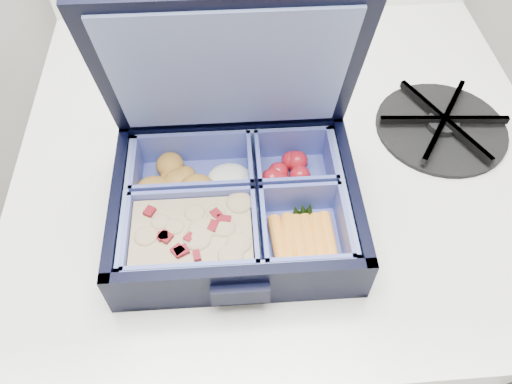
{
  "coord_description": "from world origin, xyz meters",
  "views": [
    {
      "loc": [
        0.52,
        1.23,
        1.38
      ],
      "look_at": [
        0.55,
        1.54,
        0.98
      ],
      "focal_mm": 35.0,
      "sensor_mm": 36.0,
      "label": 1
    }
  ],
  "objects_px": {
    "bento_box": "(236,206)",
    "burner_grate": "(443,123)",
    "fork": "(316,117)",
    "stove": "(272,296)"
  },
  "relations": [
    {
      "from": "burner_grate",
      "to": "fork",
      "type": "bearing_deg",
      "value": 169.0
    },
    {
      "from": "bento_box",
      "to": "burner_grate",
      "type": "distance_m",
      "value": 0.28
    },
    {
      "from": "stove",
      "to": "burner_grate",
      "type": "height_order",
      "value": "burner_grate"
    },
    {
      "from": "stove",
      "to": "burner_grate",
      "type": "distance_m",
      "value": 0.52
    },
    {
      "from": "stove",
      "to": "fork",
      "type": "height_order",
      "value": "fork"
    },
    {
      "from": "bento_box",
      "to": "fork",
      "type": "distance_m",
      "value": 0.18
    },
    {
      "from": "stove",
      "to": "burner_grate",
      "type": "bearing_deg",
      "value": -5.25
    },
    {
      "from": "stove",
      "to": "bento_box",
      "type": "height_order",
      "value": "bento_box"
    },
    {
      "from": "bento_box",
      "to": "fork",
      "type": "height_order",
      "value": "bento_box"
    },
    {
      "from": "bento_box",
      "to": "burner_grate",
      "type": "relative_size",
      "value": 1.53
    }
  ]
}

